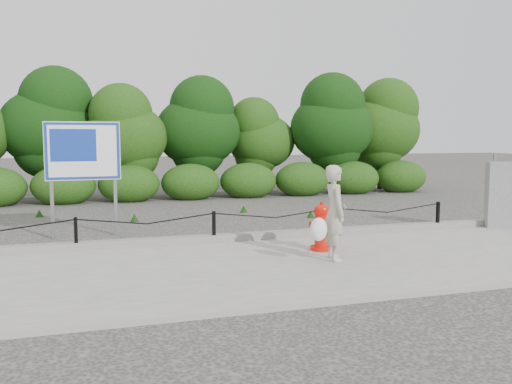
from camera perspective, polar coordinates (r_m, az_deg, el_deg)
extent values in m
plane|color=#2D2B28|center=(10.44, -4.44, -5.73)|extent=(90.00, 90.00, 0.00)
cube|color=gray|center=(8.54, -1.41, -8.09)|extent=(14.00, 4.00, 0.08)
cube|color=slate|center=(10.46, -4.51, -4.87)|extent=(14.00, 0.22, 0.14)
cube|color=black|center=(10.12, -18.43, -4.21)|extent=(0.06, 0.06, 0.60)
cube|color=black|center=(10.37, -4.46, -3.68)|extent=(0.06, 0.06, 0.60)
cube|color=black|center=(11.19, 8.14, -3.01)|extent=(0.06, 0.06, 0.60)
cube|color=black|center=(12.46, 18.59, -2.34)|extent=(0.06, 0.06, 0.60)
cylinder|color=black|center=(10.13, -11.38, -2.74)|extent=(2.50, 0.02, 0.02)
cylinder|color=black|center=(10.68, 2.09, -2.18)|extent=(2.50, 0.02, 0.02)
cylinder|color=black|center=(11.74, 13.67, -1.61)|extent=(2.50, 0.02, 0.02)
cylinder|color=black|center=(19.43, -20.97, 2.51)|extent=(0.18, 0.18, 2.14)
ellipsoid|color=#194911|center=(19.41, -21.14, 6.94)|extent=(3.17, 2.74, 3.43)
cylinder|color=black|center=(18.65, -13.41, 2.18)|extent=(0.18, 0.18, 1.86)
ellipsoid|color=#194911|center=(18.61, -13.51, 6.19)|extent=(2.76, 2.38, 2.98)
cylinder|color=black|center=(19.37, -6.10, 2.72)|extent=(0.18, 0.18, 2.05)
ellipsoid|color=#194911|center=(19.34, -6.15, 6.96)|extent=(3.03, 2.62, 3.27)
cylinder|color=black|center=(20.40, 0.59, 2.45)|extent=(0.18, 0.18, 1.71)
ellipsoid|color=#194911|center=(20.36, 0.60, 5.82)|extent=(2.53, 2.19, 2.74)
cylinder|color=black|center=(20.56, 7.94, 3.03)|extent=(0.18, 0.18, 2.15)
ellipsoid|color=#194911|center=(20.54, 8.00, 7.24)|extent=(3.19, 2.76, 3.44)
cylinder|color=black|center=(21.99, 12.93, 3.08)|extent=(0.18, 0.18, 2.11)
ellipsoid|color=#194911|center=(21.97, 13.02, 6.93)|extent=(3.13, 2.70, 3.38)
cylinder|color=red|center=(9.78, 6.89, -5.88)|extent=(0.42, 0.42, 0.07)
cylinder|color=red|center=(9.72, 6.91, -3.95)|extent=(0.26, 0.26, 0.60)
cylinder|color=red|center=(9.66, 6.94, -2.05)|extent=(0.30, 0.30, 0.06)
ellipsoid|color=red|center=(9.66, 6.94, -1.85)|extent=(0.27, 0.27, 0.19)
cylinder|color=red|center=(9.65, 6.95, -1.23)|extent=(0.07, 0.07, 0.06)
cylinder|color=red|center=(9.62, 6.03, -3.42)|extent=(0.12, 0.13, 0.12)
cylinder|color=red|center=(9.77, 7.80, -3.30)|extent=(0.12, 0.13, 0.12)
cylinder|color=red|center=(9.55, 7.40, -3.92)|extent=(0.17, 0.14, 0.17)
cylinder|color=slate|center=(9.58, 7.08, -4.43)|extent=(0.01, 0.06, 0.13)
imported|color=#ABA593|center=(8.92, 8.29, -2.17)|extent=(0.46, 0.62, 1.56)
ellipsoid|color=white|center=(8.68, 6.61, -3.93)|extent=(0.28, 0.22, 0.38)
cube|color=#949497|center=(13.09, 24.26, -0.28)|extent=(0.63, 0.51, 1.46)
cube|color=slate|center=(13.23, 23.70, 0.13)|extent=(0.08, 0.08, 1.61)
cube|color=slate|center=(11.77, -20.75, 1.12)|extent=(0.07, 0.07, 2.40)
cube|color=slate|center=(11.79, -14.63, 1.32)|extent=(0.07, 0.07, 2.40)
cube|color=white|center=(11.68, -17.77, 4.13)|extent=(1.50, 0.09, 1.20)
cube|color=navy|center=(11.65, -17.77, 4.13)|extent=(1.47, 0.05, 1.16)
cube|color=navy|center=(11.64, -18.67, 4.69)|extent=(0.90, 0.03, 0.66)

